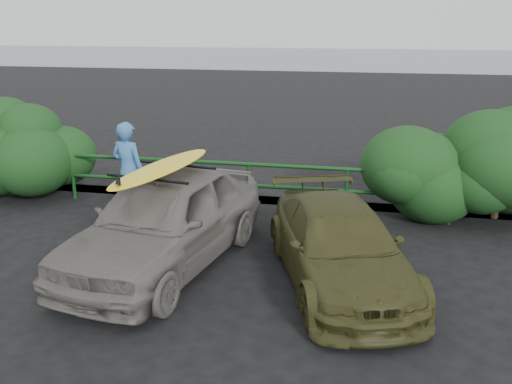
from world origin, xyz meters
TOP-DOWN VIEW (x-y plane):
  - ground at (0.00, 0.00)m, footprint 80.00×80.00m
  - ocean at (0.00, 60.00)m, footprint 200.00×200.00m
  - guardrail at (0.00, 5.00)m, footprint 14.00×0.08m
  - shrub_left at (-4.80, 5.40)m, footprint 3.20×2.40m
  - shrub_right at (5.00, 5.50)m, footprint 3.20×2.40m
  - sedan at (0.31, 2.00)m, footprint 2.54×4.79m
  - olive_vehicle at (3.08, 1.95)m, footprint 2.92×4.42m
  - man at (-1.22, 4.04)m, footprint 0.81×0.63m
  - roof_rack at (0.31, 2.00)m, footprint 1.52×1.18m
  - surfboard at (0.31, 2.00)m, footprint 1.03×2.86m

SIDE VIEW (x-z plane):
  - ground at x=0.00m, z-range 0.00..0.00m
  - ocean at x=0.00m, z-range 0.00..0.00m
  - guardrail at x=0.00m, z-range 0.00..1.04m
  - olive_vehicle at x=3.08m, z-range 0.00..1.19m
  - sedan at x=0.31m, z-range 0.00..1.55m
  - man at x=-1.22m, z-range 0.00..1.96m
  - shrub_right at x=5.00m, z-range 0.00..2.03m
  - shrub_left at x=-4.80m, z-range 0.00..2.28m
  - roof_rack at x=0.31m, z-range 1.55..1.60m
  - surfboard at x=0.31m, z-range 1.60..1.68m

